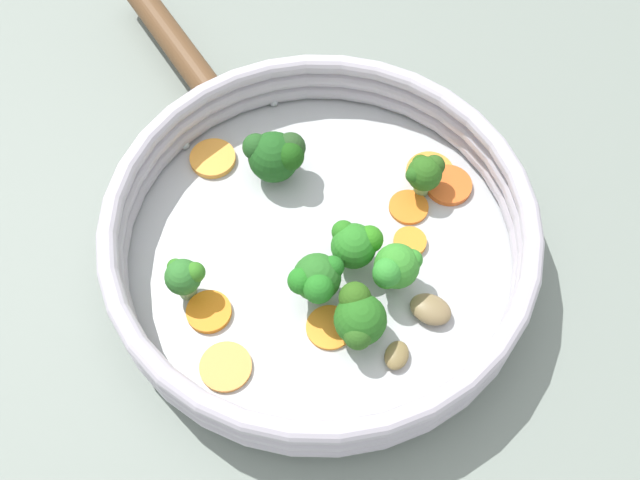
# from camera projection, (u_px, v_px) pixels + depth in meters

# --- Properties ---
(ground_plane) EXTENTS (4.00, 4.00, 0.00)m
(ground_plane) POSITION_uv_depth(u_px,v_px,m) (320.00, 258.00, 0.65)
(ground_plane) COLOR slate
(skillet) EXTENTS (0.34, 0.34, 0.02)m
(skillet) POSITION_uv_depth(u_px,v_px,m) (320.00, 253.00, 0.65)
(skillet) COLOR #B2B5B7
(skillet) RESTS_ON ground_plane
(skillet_rim_wall) EXTENTS (0.36, 0.36, 0.05)m
(skillet_rim_wall) POSITION_uv_depth(u_px,v_px,m) (320.00, 233.00, 0.62)
(skillet_rim_wall) COLOR #B6AEBB
(skillet_rim_wall) RESTS_ON skillet
(skillet_handle) EXTENTS (0.20, 0.05, 0.03)m
(skillet_handle) POSITION_uv_depth(u_px,v_px,m) (175.00, 43.00, 0.74)
(skillet_handle) COLOR brown
(skillet_handle) RESTS_ON skillet
(skillet_rivet_left) EXTENTS (0.01, 0.01, 0.01)m
(skillet_rivet_left) POSITION_uv_depth(u_px,v_px,m) (274.00, 102.00, 0.71)
(skillet_rivet_left) COLOR #B1B1BB
(skillet_rivet_left) RESTS_ON skillet
(skillet_rivet_right) EXTENTS (0.01, 0.01, 0.01)m
(skillet_rivet_right) POSITION_uv_depth(u_px,v_px,m) (185.00, 145.00, 0.69)
(skillet_rivet_right) COLOR #B0B9BC
(skillet_rivet_right) RESTS_ON skillet
(carrot_slice_0) EXTENTS (0.05, 0.05, 0.00)m
(carrot_slice_0) POSITION_uv_depth(u_px,v_px,m) (330.00, 327.00, 0.60)
(carrot_slice_0) COLOR orange
(carrot_slice_0) RESTS_ON skillet
(carrot_slice_1) EXTENTS (0.05, 0.05, 0.01)m
(carrot_slice_1) POSITION_uv_depth(u_px,v_px,m) (449.00, 185.00, 0.67)
(carrot_slice_1) COLOR #DD5D22
(carrot_slice_1) RESTS_ON skillet
(carrot_slice_2) EXTENTS (0.04, 0.04, 0.01)m
(carrot_slice_2) POSITION_uv_depth(u_px,v_px,m) (410.00, 242.00, 0.64)
(carrot_slice_2) COLOR orange
(carrot_slice_2) RESTS_ON skillet
(carrot_slice_3) EXTENTS (0.05, 0.05, 0.00)m
(carrot_slice_3) POSITION_uv_depth(u_px,v_px,m) (226.00, 367.00, 0.58)
(carrot_slice_3) COLOR #EC943F
(carrot_slice_3) RESTS_ON skillet
(carrot_slice_4) EXTENTS (0.04, 0.04, 0.00)m
(carrot_slice_4) POSITION_uv_depth(u_px,v_px,m) (409.00, 207.00, 0.66)
(carrot_slice_4) COLOR orange
(carrot_slice_4) RESTS_ON skillet
(carrot_slice_5) EXTENTS (0.06, 0.06, 0.00)m
(carrot_slice_5) POSITION_uv_depth(u_px,v_px,m) (429.00, 172.00, 0.68)
(carrot_slice_5) COLOR orange
(carrot_slice_5) RESTS_ON skillet
(carrot_slice_6) EXTENTS (0.06, 0.06, 0.01)m
(carrot_slice_6) POSITION_uv_depth(u_px,v_px,m) (213.00, 158.00, 0.68)
(carrot_slice_6) COLOR #F69C38
(carrot_slice_6) RESTS_ON skillet
(carrot_slice_7) EXTENTS (0.04, 0.04, 0.01)m
(carrot_slice_7) POSITION_uv_depth(u_px,v_px,m) (209.00, 312.00, 0.61)
(carrot_slice_7) COLOR orange
(carrot_slice_7) RESTS_ON skillet
(broccoli_floret_0) EXTENTS (0.04, 0.05, 0.05)m
(broccoli_floret_0) POSITION_uv_depth(u_px,v_px,m) (317.00, 279.00, 0.59)
(broccoli_floret_0) COLOR #8BA863
(broccoli_floret_0) RESTS_ON skillet
(broccoli_floret_1) EXTENTS (0.04, 0.04, 0.05)m
(broccoli_floret_1) POSITION_uv_depth(u_px,v_px,m) (354.00, 243.00, 0.61)
(broccoli_floret_1) COLOR #8AB26B
(broccoli_floret_1) RESTS_ON skillet
(broccoli_floret_2) EXTENTS (0.03, 0.03, 0.04)m
(broccoli_floret_2) POSITION_uv_depth(u_px,v_px,m) (184.00, 277.00, 0.60)
(broccoli_floret_2) COLOR #82A767
(broccoli_floret_2) RESTS_ON skillet
(broccoli_floret_3) EXTENTS (0.05, 0.05, 0.05)m
(broccoli_floret_3) POSITION_uv_depth(u_px,v_px,m) (276.00, 155.00, 0.65)
(broccoli_floret_3) COLOR #6DA55C
(broccoli_floret_3) RESTS_ON skillet
(broccoli_floret_4) EXTENTS (0.03, 0.04, 0.04)m
(broccoli_floret_4) POSITION_uv_depth(u_px,v_px,m) (425.00, 173.00, 0.65)
(broccoli_floret_4) COLOR #7CA664
(broccoli_floret_4) RESTS_ON skillet
(broccoli_floret_5) EXTENTS (0.04, 0.05, 0.05)m
(broccoli_floret_5) POSITION_uv_depth(u_px,v_px,m) (395.00, 268.00, 0.59)
(broccoli_floret_5) COLOR #84A65F
(broccoli_floret_5) RESTS_ON skillet
(broccoli_floret_6) EXTENTS (0.05, 0.04, 0.05)m
(broccoli_floret_6) POSITION_uv_depth(u_px,v_px,m) (359.00, 318.00, 0.58)
(broccoli_floret_6) COLOR #75A654
(broccoli_floret_6) RESTS_ON skillet
(mushroom_piece_0) EXTENTS (0.04, 0.04, 0.01)m
(mushroom_piece_0) POSITION_uv_depth(u_px,v_px,m) (431.00, 309.00, 0.60)
(mushroom_piece_0) COLOR olive
(mushroom_piece_0) RESTS_ON skillet
(mushroom_piece_1) EXTENTS (0.03, 0.03, 0.01)m
(mushroom_piece_1) POSITION_uv_depth(u_px,v_px,m) (397.00, 355.00, 0.59)
(mushroom_piece_1) COLOR olive
(mushroom_piece_1) RESTS_ON skillet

